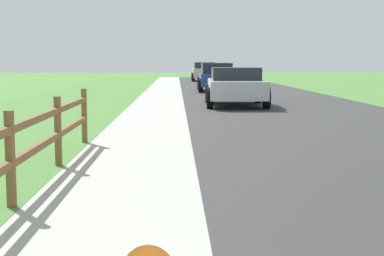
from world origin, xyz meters
The scene contains 9 objects.
ground_plane centered at (0.00, 25.00, 0.00)m, with size 120.00×120.00×0.00m, color #4A7E37.
road_asphalt centered at (3.50, 27.00, 0.00)m, with size 7.00×66.00×0.01m, color #333333.
curb_concrete centered at (-3.00, 27.00, 0.00)m, with size 6.00×66.00×0.01m, color #ACADA0.
grass_verge centered at (-4.50, 27.00, 0.01)m, with size 5.00×66.00×0.00m, color #4A7E37.
rail_fence centered at (-2.10, 5.71, 0.62)m, with size 0.11×10.31×1.07m.
parked_suv_silver centered at (1.87, 20.46, 0.73)m, with size 2.26×4.58×1.39m.
parked_car_blue centered at (1.89, 30.75, 0.79)m, with size 2.05×4.50×1.52m.
parked_car_white centered at (2.39, 38.27, 0.76)m, with size 2.30×4.47×1.52m.
parked_car_beige centered at (2.04, 47.39, 0.78)m, with size 2.11×4.57×1.54m.
Camera 1 is at (-0.30, -0.54, 1.59)m, focal length 54.07 mm.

